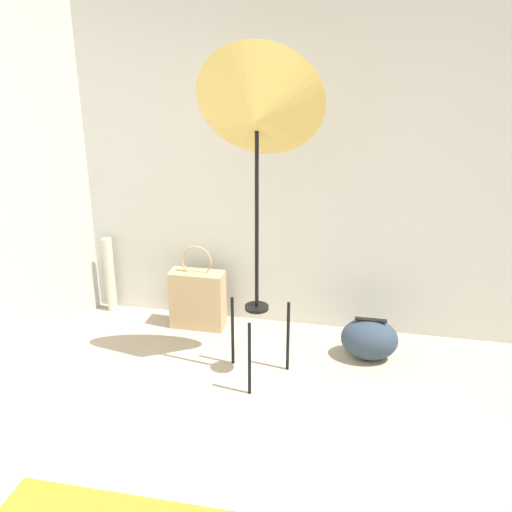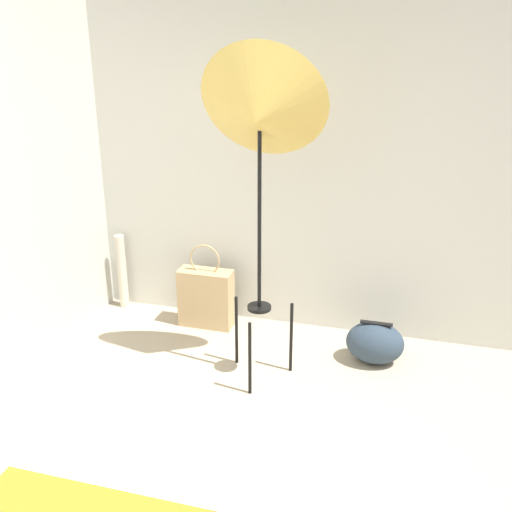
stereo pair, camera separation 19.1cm
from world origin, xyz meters
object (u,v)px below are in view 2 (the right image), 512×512
photo_umbrella (260,115)px  paper_roll (122,271)px  tote_bag (206,297)px  duffel_bag (375,343)px

photo_umbrella → paper_roll: 1.90m
tote_bag → duffel_bag: tote_bag is taller
tote_bag → duffel_bag: 1.21m
tote_bag → paper_roll: size_ratio=1.07×
photo_umbrella → duffel_bag: (0.66, 0.35, -1.44)m
duffel_bag → paper_roll: size_ratio=0.64×
tote_bag → paper_roll: bearing=170.7°
photo_umbrella → tote_bag: (-0.53, 0.53, -1.36)m
paper_roll → tote_bag: bearing=-9.3°
photo_umbrella → duffel_bag: photo_umbrella is taller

